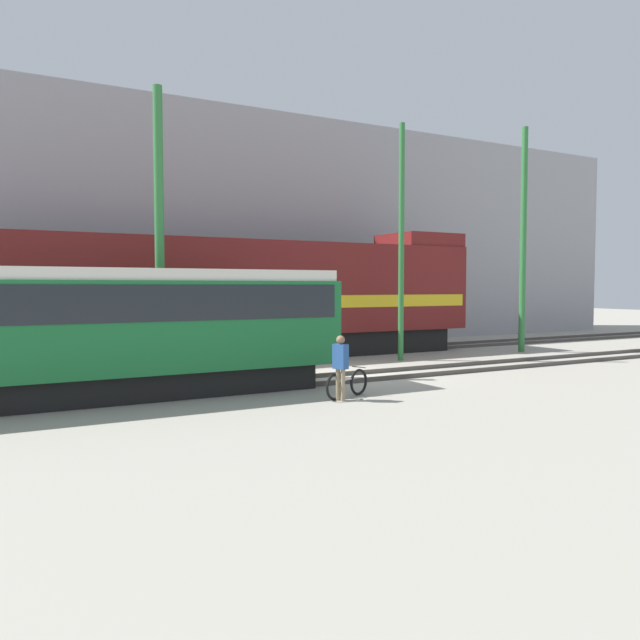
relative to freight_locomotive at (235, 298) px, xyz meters
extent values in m
plane|color=#9E998C|center=(1.82, -5.80, -2.42)|extent=(120.00, 120.00, 0.00)
cube|color=#47423D|center=(1.82, -7.21, -2.35)|extent=(60.00, 0.07, 0.14)
cube|color=#47423D|center=(1.82, -5.77, -2.35)|extent=(60.00, 0.07, 0.14)
cube|color=#47423D|center=(1.82, -0.72, -2.35)|extent=(60.00, 0.07, 0.14)
cube|color=#47423D|center=(1.82, 0.72, -2.35)|extent=(60.00, 0.07, 0.14)
cube|color=#99999E|center=(1.82, 7.43, 3.17)|extent=(49.97, 6.00, 11.18)
cube|color=black|center=(-0.15, 0.00, -1.92)|extent=(19.39, 2.55, 1.00)
cube|color=maroon|center=(-0.15, 0.00, 0.38)|extent=(21.08, 3.00, 3.61)
cube|color=gold|center=(-0.15, 0.00, -0.16)|extent=(20.65, 3.04, 0.50)
cube|color=maroon|center=(8.89, 0.00, 2.49)|extent=(3.00, 2.85, 0.60)
cube|color=black|center=(-5.57, -6.49, -2.07)|extent=(10.11, 2.00, 0.70)
cube|color=#196B33|center=(-5.57, -6.49, -0.57)|extent=(11.49, 2.50, 2.31)
cube|color=#1E2328|center=(-5.57, -6.49, 0.04)|extent=(11.03, 2.54, 0.90)
cube|color=silver|center=(-5.57, -6.49, 0.74)|extent=(11.26, 2.38, 0.30)
torus|color=black|center=(-0.03, -8.99, -2.08)|extent=(0.68, 0.31, 0.70)
torus|color=black|center=(-0.95, -9.33, -2.08)|extent=(0.68, 0.31, 0.70)
cylinder|color=#A5A5AD|center=(-0.49, -9.16, -1.95)|extent=(0.79, 0.32, 0.04)
cylinder|color=#A5A5AD|center=(-0.80, -9.27, -1.92)|extent=(0.03, 0.03, 0.31)
cylinder|color=#262626|center=(-0.03, -8.99, -1.68)|extent=(0.17, 0.42, 0.02)
cylinder|color=#8C7A5B|center=(-0.89, -9.37, -2.02)|extent=(0.11, 0.11, 0.80)
cylinder|color=#8C7A5B|center=(-0.83, -9.52, -2.02)|extent=(0.11, 0.11, 0.80)
cube|color=#264C8C|center=(-0.86, -9.44, -1.31)|extent=(0.33, 0.41, 0.62)
sphere|color=#8C664C|center=(-0.86, -9.44, -0.89)|extent=(0.22, 0.22, 0.22)
cylinder|color=#2D7238|center=(-3.75, -3.25, 2.10)|extent=(0.29, 0.29, 9.05)
cylinder|color=#2D7238|center=(5.54, -3.25, 2.11)|extent=(0.21, 0.21, 9.07)
cylinder|color=#2D7238|center=(12.04, -3.25, 2.43)|extent=(0.27, 0.27, 9.71)
camera|label=1|loc=(-8.78, -22.77, 0.45)|focal=35.00mm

